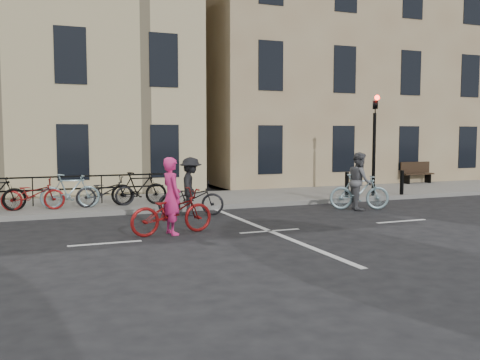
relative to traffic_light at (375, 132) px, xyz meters
name	(u,v)px	position (x,y,z in m)	size (l,w,h in m)	color
ground	(270,231)	(-6.20, -4.34, -2.45)	(120.00, 120.00, 0.00)	black
sidewalk	(79,206)	(-10.20, 1.66, -2.38)	(46.00, 4.00, 0.15)	slate
building_east	(321,62)	(2.80, 8.66, 3.70)	(14.00, 10.00, 12.00)	#977F5B
traffic_light	(375,132)	(0.00, 0.00, 0.00)	(0.18, 0.30, 3.90)	black
bollard_east	(347,185)	(-1.20, -0.09, -1.85)	(0.14, 0.14, 0.90)	black
bollard_west	(402,182)	(1.20, -0.09, -1.85)	(0.14, 0.14, 0.90)	black
bench	(416,172)	(4.80, 3.39, -1.78)	(1.60, 0.41, 0.97)	black
parked_bikes	(50,193)	(-11.12, 0.70, -1.81)	(7.25, 1.23, 1.05)	black
cyclist_pink	(172,208)	(-8.55, -3.81, -1.81)	(2.17, 1.05, 1.86)	maroon
cyclist_grey	(360,186)	(-1.94, -1.95, -1.71)	(1.95, 1.22, 1.83)	#7D9BA3
cyclist_dark	(191,192)	(-7.27, -1.11, -1.77)	(2.05, 1.26, 1.73)	black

